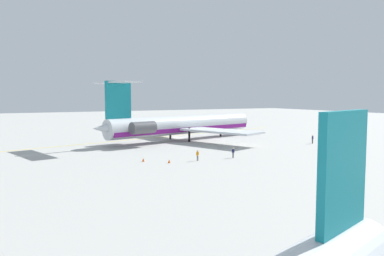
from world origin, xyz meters
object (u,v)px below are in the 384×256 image
(ground_crew_near_tail, at_px, (233,151))
(safety_cone_wingtip, at_px, (323,140))
(main_jetliner, at_px, (180,125))
(safety_cone_nose, at_px, (143,160))
(ground_crew_starboard, at_px, (313,138))
(ground_crew_near_nose, at_px, (198,154))
(ground_crew_portside, at_px, (197,125))
(safety_cone_tail, at_px, (169,161))

(ground_crew_near_tail, xyz_separation_m, safety_cone_wingtip, (-30.83, -10.19, -0.79))
(main_jetliner, relative_size, safety_cone_wingtip, 80.46)
(main_jetliner, xyz_separation_m, safety_cone_nose, (17.12, 22.54, -3.28))
(ground_crew_starboard, distance_m, safety_cone_wingtip, 5.94)
(safety_cone_nose, bearing_deg, ground_crew_near_nose, 158.32)
(main_jetliner, distance_m, ground_crew_starboard, 29.08)
(safety_cone_nose, height_order, safety_cone_wingtip, same)
(main_jetliner, height_order, ground_crew_portside, main_jetliner)
(ground_crew_portside, relative_size, safety_cone_nose, 3.28)
(ground_crew_near_tail, height_order, safety_cone_nose, ground_crew_near_tail)
(ground_crew_near_nose, xyz_separation_m, safety_cone_nose, (7.86, -3.12, -0.79))
(ground_crew_portside, relative_size, ground_crew_starboard, 0.99)
(ground_crew_near_tail, bearing_deg, safety_cone_nose, 114.66)
(ground_crew_near_nose, bearing_deg, safety_cone_wingtip, -65.62)
(ground_crew_near_nose, relative_size, ground_crew_portside, 0.93)
(ground_crew_near_nose, distance_m, safety_cone_nose, 8.49)
(ground_crew_portside, xyz_separation_m, ground_crew_starboard, (-4.73, 43.18, 0.02))
(main_jetliner, height_order, safety_cone_wingtip, main_jetliner)
(ground_crew_portside, xyz_separation_m, safety_cone_tail, (31.97, 50.56, -0.87))
(safety_cone_wingtip, bearing_deg, main_jetliner, -29.43)
(ground_crew_near_tail, relative_size, ground_crew_starboard, 0.92)
(ground_crew_near_tail, bearing_deg, ground_crew_starboard, -34.50)
(ground_crew_starboard, bearing_deg, ground_crew_near_tail, -161.24)
(ground_crew_portside, height_order, safety_cone_wingtip, ground_crew_portside)
(ground_crew_near_tail, distance_m, ground_crew_portside, 55.09)
(ground_crew_portside, xyz_separation_m, safety_cone_nose, (35.00, 47.59, -0.87))
(ground_crew_near_nose, xyz_separation_m, safety_cone_wingtip, (-37.27, -9.85, -0.79))
(main_jetliner, relative_size, safety_cone_tail, 80.46)
(ground_crew_near_tail, relative_size, ground_crew_portside, 0.93)
(safety_cone_nose, height_order, safety_cone_tail, same)
(ground_crew_near_tail, height_order, safety_cone_tail, ground_crew_near_tail)
(ground_crew_near_nose, xyz_separation_m, safety_cone_tail, (4.82, -0.15, -0.79))
(safety_cone_wingtip, height_order, safety_cone_tail, same)
(main_jetliner, relative_size, ground_crew_near_tail, 26.27)
(ground_crew_near_nose, height_order, safety_cone_nose, ground_crew_near_nose)
(ground_crew_near_tail, relative_size, safety_cone_nose, 3.06)
(safety_cone_wingtip, bearing_deg, ground_crew_near_nose, 14.80)
(ground_crew_starboard, relative_size, safety_cone_tail, 3.33)
(main_jetliner, relative_size, ground_crew_portside, 24.53)
(safety_cone_wingtip, bearing_deg, ground_crew_portside, -76.08)
(ground_crew_portside, relative_size, safety_cone_tail, 3.28)
(ground_crew_near_tail, xyz_separation_m, safety_cone_nose, (14.31, -3.47, -0.79))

